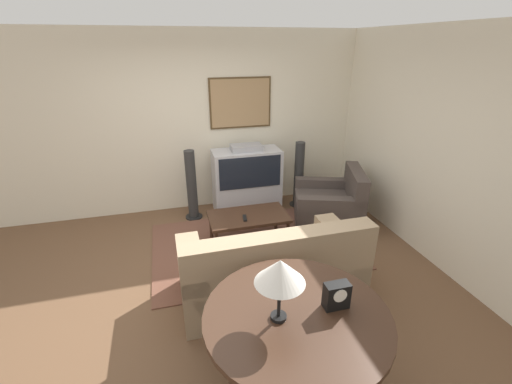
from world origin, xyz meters
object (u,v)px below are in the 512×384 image
speaker_tower_left (192,187)px  mantel_clock (337,295)px  coffee_table (248,218)px  couch (271,270)px  console_table (297,321)px  speaker_tower_right (299,176)px  table_lamp (280,272)px  armchair (330,205)px  tv (247,180)px

speaker_tower_left → mantel_clock: bearing=-77.2°
coffee_table → mantel_clock: size_ratio=5.36×
couch → console_table: 1.21m
mantel_clock → speaker_tower_right: bearing=72.4°
couch → speaker_tower_left: 2.13m
couch → table_lamp: size_ratio=4.03×
armchair → couch: bearing=-25.8°
coffee_table → mantel_clock: (0.08, -2.22, 0.52)m
tv → coffee_table: 1.01m
couch → coffee_table: (0.02, 1.09, 0.05)m
speaker_tower_right → speaker_tower_left: bearing=180.0°
tv → couch: size_ratio=0.58×
table_lamp → mantel_clock: (0.42, -0.00, -0.27)m
speaker_tower_left → speaker_tower_right: 1.72m
console_table → table_lamp: size_ratio=2.79×
couch → armchair: (1.34, 1.33, -0.05)m
tv → coffee_table: size_ratio=1.05×
couch → coffee_table: bearing=-91.6°
tv → console_table: bearing=-97.6°
tv → mantel_clock: bearing=-92.5°
mantel_clock → speaker_tower_left: bearing=102.8°
mantel_clock → speaker_tower_right: (1.00, 3.16, -0.39)m
speaker_tower_left → table_lamp: bearing=-84.6°
speaker_tower_right → couch: bearing=-118.5°
coffee_table → mantel_clock: bearing=-88.0°
armchair → mantel_clock: 2.83m
table_lamp → speaker_tower_left: bearing=95.4°
couch → armchair: size_ratio=1.58×
coffee_table → speaker_tower_right: bearing=41.1°
speaker_tower_right → mantel_clock: bearing=-107.6°
speaker_tower_left → speaker_tower_right: bearing=0.0°
armchair → table_lamp: size_ratio=2.55×
armchair → speaker_tower_left: bearing=-90.3°
mantel_clock → couch: bearing=95.1°
couch → armchair: bearing=-135.4°
tv → coffee_table: bearing=-102.6°
table_lamp → couch: bearing=74.3°
speaker_tower_left → armchair: bearing=-19.5°
tv → armchair: 1.34m
speaker_tower_right → armchair: bearing=-71.2°
armchair → speaker_tower_left: (-1.95, 0.69, 0.23)m
tv → coffee_table: tv is taller
table_lamp → console_table: bearing=1.5°
couch → speaker_tower_right: 2.31m
coffee_table → table_lamp: size_ratio=2.24×
couch → table_lamp: bearing=74.0°
speaker_tower_right → tv: bearing=177.6°
coffee_table → tv: bearing=77.4°
armchair → tv: bearing=-104.5°
couch → speaker_tower_left: speaker_tower_left is taller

